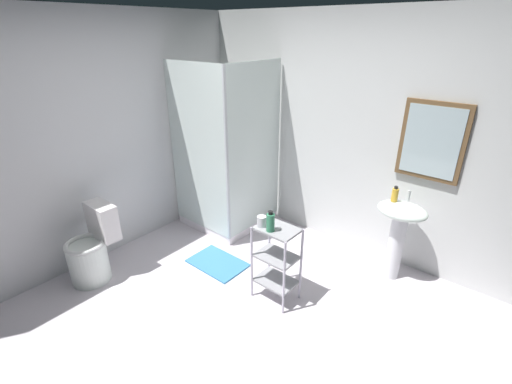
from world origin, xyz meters
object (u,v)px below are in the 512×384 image
(rinse_cup, at_px, (262,221))
(bath_mat, at_px, (218,263))
(hand_soap_bottle, at_px, (395,195))
(body_wash_bottle_green, at_px, (270,222))
(storage_cart, at_px, (276,258))
(toilet, at_px, (92,250))
(pedestal_sink, at_px, (399,226))
(shower_stall, at_px, (228,192))

(rinse_cup, height_order, bath_mat, rinse_cup)
(hand_soap_bottle, xyz_separation_m, body_wash_bottle_green, (-0.64, -1.09, -0.05))
(storage_cart, xyz_separation_m, bath_mat, (-0.79, 0.02, -0.43))
(toilet, height_order, hand_soap_bottle, hand_soap_bottle)
(toilet, height_order, storage_cart, toilet)
(pedestal_sink, distance_m, hand_soap_bottle, 0.31)
(storage_cart, bearing_deg, pedestal_sink, 54.52)
(shower_stall, relative_size, storage_cart, 2.70)
(shower_stall, xyz_separation_m, body_wash_bottle_green, (1.26, -0.78, 0.36))
(hand_soap_bottle, distance_m, rinse_cup, 1.31)
(shower_stall, distance_m, hand_soap_bottle, 1.96)
(rinse_cup, bearing_deg, body_wash_bottle_green, -7.67)
(bath_mat, bearing_deg, rinse_cup, -6.16)
(pedestal_sink, relative_size, storage_cart, 1.09)
(storage_cart, height_order, hand_soap_bottle, hand_soap_bottle)
(pedestal_sink, height_order, toilet, pedestal_sink)
(hand_soap_bottle, bearing_deg, body_wash_bottle_green, -120.33)
(pedestal_sink, xyz_separation_m, storage_cart, (-0.71, -1.00, -0.14))
(pedestal_sink, bearing_deg, rinse_cup, -128.53)
(storage_cart, bearing_deg, shower_stall, 151.08)
(shower_stall, relative_size, hand_soap_bottle, 13.24)
(toilet, height_order, bath_mat, toilet)
(body_wash_bottle_green, height_order, bath_mat, body_wash_bottle_green)
(pedestal_sink, height_order, body_wash_bottle_green, body_wash_bottle_green)
(bath_mat, bearing_deg, hand_soap_bottle, 35.59)
(bath_mat, bearing_deg, storage_cart, -1.12)
(body_wash_bottle_green, bearing_deg, pedestal_sink, 55.56)
(pedestal_sink, relative_size, body_wash_bottle_green, 4.37)
(storage_cart, xyz_separation_m, rinse_cup, (-0.13, -0.06, 0.35))
(shower_stall, xyz_separation_m, bath_mat, (0.49, -0.69, -0.45))
(body_wash_bottle_green, relative_size, rinse_cup, 1.97)
(shower_stall, height_order, hand_soap_bottle, shower_stall)
(hand_soap_bottle, relative_size, body_wash_bottle_green, 0.82)
(body_wash_bottle_green, bearing_deg, bath_mat, 173.63)
(body_wash_bottle_green, bearing_deg, toilet, -151.33)
(storage_cart, relative_size, body_wash_bottle_green, 3.99)
(hand_soap_bottle, bearing_deg, rinse_cup, -124.70)
(rinse_cup, xyz_separation_m, bath_mat, (-0.66, 0.07, -0.78))
(toilet, xyz_separation_m, bath_mat, (0.78, 0.93, -0.31))
(storage_cart, relative_size, bath_mat, 1.23)
(storage_cart, bearing_deg, hand_soap_bottle, 58.83)
(storage_cart, height_order, bath_mat, storage_cart)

